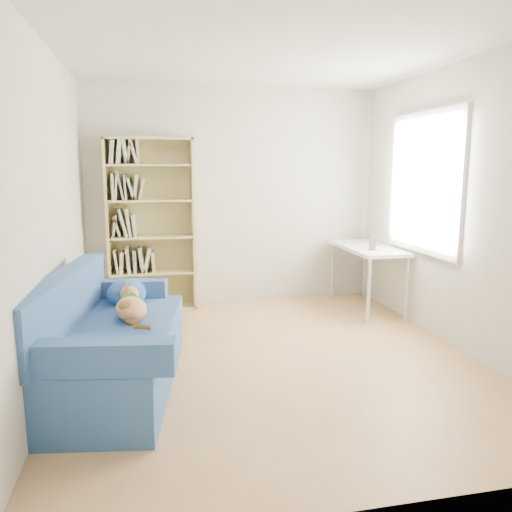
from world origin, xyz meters
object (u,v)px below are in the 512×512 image
at_px(sofa, 109,344).
at_px(pen_cup, 373,244).
at_px(bookshelf, 152,232).
at_px(desk, 368,253).

bearing_deg(sofa, pen_cup, 34.85).
relative_size(sofa, bookshelf, 0.97).
bearing_deg(pen_cup, sofa, -154.03).
distance_m(sofa, pen_cup, 3.09).
height_order(sofa, desk, sofa).
bearing_deg(pen_cup, bookshelf, 162.18).
bearing_deg(bookshelf, pen_cup, -17.82).
bearing_deg(desk, pen_cup, -103.16).
bearing_deg(bookshelf, sofa, -99.32).
bearing_deg(desk, bookshelf, 167.80).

